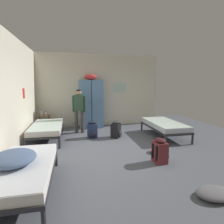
# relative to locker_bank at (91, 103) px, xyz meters

# --- Properties ---
(ground_plane) EXTENTS (9.36, 9.36, 0.00)m
(ground_plane) POSITION_rel_locker_bank_xyz_m (0.35, -2.65, -0.97)
(ground_plane) COLOR #565B66
(room_backdrop) EXTENTS (4.92, 5.91, 2.88)m
(room_backdrop) POSITION_rel_locker_bank_xyz_m (-0.97, -1.29, 0.47)
(room_backdrop) COLOR beige
(room_backdrop) RESTS_ON ground_plane
(locker_bank) EXTENTS (0.90, 0.55, 2.07)m
(locker_bank) POSITION_rel_locker_bank_xyz_m (0.00, 0.00, 0.00)
(locker_bank) COLOR #5B84B2
(locker_bank) RESTS_ON ground_plane
(shelf_unit) EXTENTS (0.38, 0.30, 0.57)m
(shelf_unit) POSITION_rel_locker_bank_xyz_m (-1.75, -0.12, -0.62)
(shelf_unit) COLOR brown
(shelf_unit) RESTS_ON ground_plane
(bed_right) EXTENTS (0.90, 1.90, 0.49)m
(bed_right) POSITION_rel_locker_bank_xyz_m (2.20, -1.82, -0.59)
(bed_right) COLOR #28282D
(bed_right) RESTS_ON ground_plane
(bed_left_rear) EXTENTS (0.90, 1.90, 0.49)m
(bed_left_rear) POSITION_rel_locker_bank_xyz_m (-1.50, -1.42, -0.59)
(bed_left_rear) COLOR #28282D
(bed_left_rear) RESTS_ON ground_plane
(bed_left_front) EXTENTS (0.90, 1.90, 0.49)m
(bed_left_front) POSITION_rel_locker_bank_xyz_m (-1.50, -4.34, -0.59)
(bed_left_front) COLOR #28282D
(bed_left_front) RESTS_ON ground_plane
(bedding_heap) EXTENTS (0.67, 0.73, 0.21)m
(bedding_heap) POSITION_rel_locker_bank_xyz_m (-1.63, -4.36, -0.37)
(bedding_heap) COLOR slate
(bedding_heap) RESTS_ON bed_left_front
(person_traveler) EXTENTS (0.47, 0.26, 1.52)m
(person_traveler) POSITION_rel_locker_bank_xyz_m (-0.49, -0.76, -0.05)
(person_traveler) COLOR #3D3833
(person_traveler) RESTS_ON ground_plane
(water_bottle) EXTENTS (0.08, 0.08, 0.22)m
(water_bottle) POSITION_rel_locker_bank_xyz_m (-1.83, -0.10, -0.30)
(water_bottle) COLOR silver
(water_bottle) RESTS_ON shelf_unit
(lotion_bottle) EXTENTS (0.06, 0.06, 0.15)m
(lotion_bottle) POSITION_rel_locker_bank_xyz_m (-1.68, -0.16, -0.33)
(lotion_bottle) COLOR beige
(lotion_bottle) RESTS_ON shelf_unit
(backpack_navy) EXTENTS (0.34, 0.36, 0.55)m
(backpack_navy) POSITION_rel_locker_bank_xyz_m (-0.12, -1.51, -0.71)
(backpack_navy) COLOR navy
(backpack_navy) RESTS_ON ground_plane
(backpack_black) EXTENTS (0.41, 0.41, 0.55)m
(backpack_black) POSITION_rel_locker_bank_xyz_m (0.64, -1.62, -0.71)
(backpack_black) COLOR black
(backpack_black) RESTS_ON ground_plane
(backpack_maroon) EXTENTS (0.36, 0.34, 0.55)m
(backpack_maroon) POSITION_rel_locker_bank_xyz_m (1.15, -3.71, -0.71)
(backpack_maroon) COLOR maroon
(backpack_maroon) RESTS_ON ground_plane
(clothes_pile_pink) EXTENTS (0.42, 0.37, 0.12)m
(clothes_pile_pink) POSITION_rel_locker_bank_xyz_m (1.37, -3.15, -0.91)
(clothes_pile_pink) COLOR pink
(clothes_pile_pink) RESTS_ON ground_plane
(clothes_pile_grey) EXTENTS (0.59, 0.43, 0.13)m
(clothes_pile_grey) POSITION_rel_locker_bank_xyz_m (1.39, -5.09, -0.90)
(clothes_pile_grey) COLOR slate
(clothes_pile_grey) RESTS_ON ground_plane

